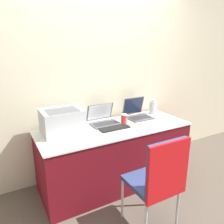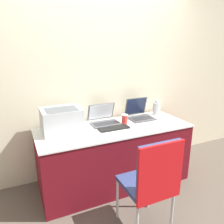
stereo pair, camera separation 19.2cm
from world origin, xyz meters
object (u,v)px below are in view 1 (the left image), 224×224
Objects in this scene: laptop_right at (137,113)px; chair at (160,176)px; printer at (62,121)px; coffee_cup at (124,119)px; metal_pitcher at (153,107)px; external_keyboard at (115,128)px; laptop_left at (103,119)px.

chair is at bearing -115.51° from laptop_right.
printer is at bearing 118.76° from chair.
coffee_cup is at bearing -158.82° from laptop_right.
laptop_right reaches higher than metal_pitcher.
printer is 1.06m from laptop_right.
laptop_right is at bearing -172.96° from metal_pitcher.
chair is at bearing -91.26° from external_keyboard.
laptop_right is 0.30m from coffee_cup.
printer is 1.20× the size of external_keyboard.
coffee_cup is (0.77, -0.05, -0.09)m from printer.
metal_pitcher is 0.23× the size of chair.
printer is at bearing -172.95° from laptop_left.
chair is at bearing -89.57° from laptop_left.
printer is 0.78m from coffee_cup.
laptop_left reaches higher than external_keyboard.
external_keyboard is at bearing -154.22° from laptop_right.
metal_pitcher is at bearing 14.17° from coffee_cup.
chair is at bearing -103.18° from coffee_cup.
external_keyboard is 0.38× the size of chair.
chair is at bearing -61.24° from printer.
chair is (-0.02, -0.82, -0.17)m from external_keyboard.
printer reaches higher than laptop_right.
laptop_left reaches higher than chair.
metal_pitcher is (1.35, 0.09, -0.05)m from printer.
laptop_left is 1.11× the size of laptop_right.
chair is (-0.51, -1.06, -0.22)m from laptop_right.
coffee_cup is at bearing -3.80° from printer.
coffee_cup is at bearing 31.62° from external_keyboard.
coffee_cup is 0.54× the size of metal_pitcher.
printer is at bearing 162.68° from external_keyboard.
laptop_left is at bearing 152.87° from coffee_cup.
coffee_cup is at bearing -165.83° from metal_pitcher.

